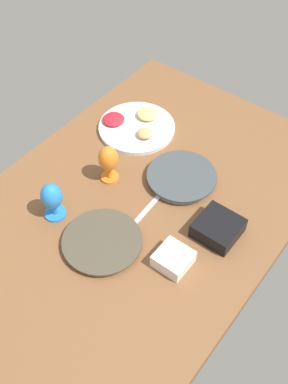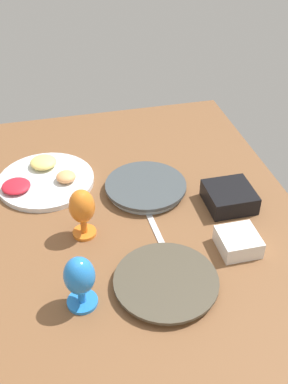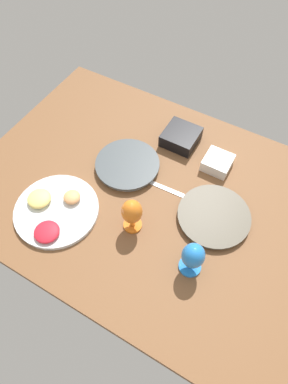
{
  "view_description": "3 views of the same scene",
  "coord_description": "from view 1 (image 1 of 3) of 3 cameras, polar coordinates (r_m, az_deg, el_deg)",
  "views": [
    {
      "loc": [
        -84.11,
        -69.67,
        135.19
      ],
      "look_at": [
        2.96,
        -2.28,
        7.16
      ],
      "focal_mm": 44.0,
      "sensor_mm": 36.0,
      "label": 1
    },
    {
      "loc": [
        -99.05,
        23.37,
        94.85
      ],
      "look_at": [
        12.1,
        -3.45,
        7.16
      ],
      "focal_mm": 43.71,
      "sensor_mm": 36.0,
      "label": 2
    },
    {
      "loc": [
        -26.69,
        63.99,
        110.42
      ],
      "look_at": [
        6.86,
        5.2,
        7.16
      ],
      "focal_mm": 30.6,
      "sensor_mm": 36.0,
      "label": 3
    }
  ],
  "objects": [
    {
      "name": "dinner_plate_left",
      "position": [
        1.63,
        -5.08,
        -6.05
      ],
      "size": [
        27.83,
        27.83,
        2.43
      ],
      "color": "beige",
      "rests_on": "ground_plane"
    },
    {
      "name": "square_bowl_white",
      "position": [
        1.57,
        3.58,
        -8.03
      ],
      "size": [
        11.17,
        11.17,
        5.19
      ],
      "color": "white",
      "rests_on": "ground_plane"
    },
    {
      "name": "square_bowl_black",
      "position": [
        1.66,
        8.97,
        -4.26
      ],
      "size": [
        14.7,
        14.7,
        5.99
      ],
      "color": "black",
      "rests_on": "ground_plane"
    },
    {
      "name": "hurricane_glass_orange",
      "position": [
        1.77,
        -4.33,
        3.83
      ],
      "size": [
        7.63,
        7.63,
        16.0
      ],
      "color": "orange",
      "rests_on": "ground_plane"
    },
    {
      "name": "fruit_platter",
      "position": [
        2.03,
        -0.92,
        8.04
      ],
      "size": [
        32.65,
        32.65,
        5.05
      ],
      "color": "silver",
      "rests_on": "ground_plane"
    },
    {
      "name": "fork_by_left_plate",
      "position": [
        1.73,
        0.45,
        -2.0
      ],
      "size": [
        18.06,
        2.59,
        0.6
      ],
      "primitive_type": "cube",
      "rotation": [
        0.0,
        0.0,
        0.04
      ],
      "color": "silver",
      "rests_on": "ground_plane"
    },
    {
      "name": "ground_plane",
      "position": [
        1.75,
        -1.18,
        -2.19
      ],
      "size": [
        160.0,
        104.0,
        4.0
      ],
      "primitive_type": "cube",
      "color": "brown"
    },
    {
      "name": "hurricane_glass_blue",
      "position": [
        1.68,
        -11.1,
        -0.72
      ],
      "size": [
        7.94,
        7.94,
        15.46
      ],
      "color": "#267DD9",
      "rests_on": "ground_plane"
    },
    {
      "name": "dinner_plate_right",
      "position": [
        1.82,
        4.57,
        1.77
      ],
      "size": [
        26.99,
        26.99,
        3.1
      ],
      "color": "silver",
      "rests_on": "ground_plane"
    }
  ]
}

